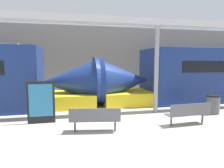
{
  "coord_description": "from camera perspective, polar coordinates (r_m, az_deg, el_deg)",
  "views": [
    {
      "loc": [
        -2.03,
        -5.39,
        2.35
      ],
      "look_at": [
        -0.17,
        2.96,
        1.4
      ],
      "focal_mm": 32.0,
      "sensor_mm": 36.0,
      "label": 1
    }
  ],
  "objects": [
    {
      "name": "canopy_beam",
      "position": [
        9.58,
        12.9,
        16.74
      ],
      "size": [
        28.0,
        0.6,
        0.28
      ],
      "primitive_type": "cube",
      "color": "#B7B7BC",
      "rests_on": "support_column_near"
    },
    {
      "name": "station_wall",
      "position": [
        15.28,
        -4.94,
        6.87
      ],
      "size": [
        56.0,
        0.2,
        5.0
      ],
      "primitive_type": "cube",
      "color": "gray",
      "rests_on": "ground_plane"
    },
    {
      "name": "support_column_near",
      "position": [
        9.43,
        12.58,
        3.95
      ],
      "size": [
        0.21,
        0.21,
        3.97
      ],
      "primitive_type": "cylinder",
      "color": "gray",
      "rests_on": "ground_plane"
    },
    {
      "name": "trash_bin",
      "position": [
        10.21,
        26.86,
        -5.22
      ],
      "size": [
        0.61,
        0.61,
        0.85
      ],
      "color": "#4C4F54",
      "rests_on": "ground_plane"
    },
    {
      "name": "bench_near",
      "position": [
        6.74,
        -4.89,
        -9.66
      ],
      "size": [
        1.75,
        0.72,
        0.84
      ],
      "rotation": [
        0.0,
        0.0,
        -0.17
      ],
      "color": "#4C4F54",
      "rests_on": "ground_plane"
    },
    {
      "name": "poster_board",
      "position": [
        8.09,
        -19.61,
        -4.91
      ],
      "size": [
        1.01,
        0.07,
        1.63
      ],
      "color": "black",
      "rests_on": "ground_plane"
    },
    {
      "name": "bench_far",
      "position": [
        7.97,
        21.14,
        -7.56
      ],
      "size": [
        1.73,
        0.54,
        0.84
      ],
      "rotation": [
        0.0,
        0.0,
        0.06
      ],
      "color": "#4C4F54",
      "rests_on": "ground_plane"
    },
    {
      "name": "ground_plane",
      "position": [
        6.22,
        7.78,
        -15.92
      ],
      "size": [
        60.0,
        60.0,
        0.0
      ],
      "primitive_type": "plane",
      "color": "#A8A093"
    }
  ]
}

